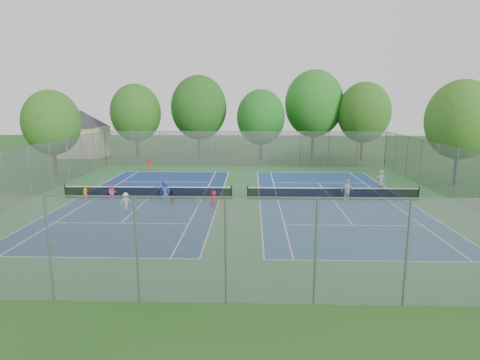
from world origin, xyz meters
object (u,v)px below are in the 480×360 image
Objects in this scene: instructor at (380,182)px; net_left at (148,193)px; ball_hopper at (198,200)px; ball_crate at (165,200)px; net_right at (333,194)px.

net_left is at bearing 6.24° from instructor.
net_left reaches higher than ball_hopper.
ball_hopper is 14.61m from instructor.
ball_hopper is (4.00, -1.47, -0.19)m from net_left.
ball_crate is at bearing 10.66° from instructor.
ball_hopper reaches higher than ball_crate.
ball_crate is at bearing 172.20° from ball_hopper.
ball_crate is (1.57, -1.14, -0.28)m from net_left.
net_left is 1.00× the size of net_right.
ball_crate is 0.76× the size of ball_hopper.
net_left and net_right have the same top height.
ball_crate is 2.45m from ball_hopper.
ball_hopper is at bearing -20.16° from net_left.
net_left is 1.96m from ball_crate.
net_right is 10.11m from ball_hopper.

